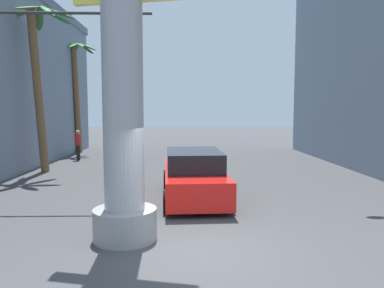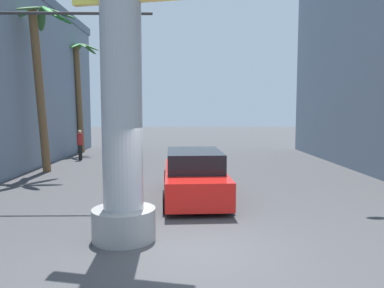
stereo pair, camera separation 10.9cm
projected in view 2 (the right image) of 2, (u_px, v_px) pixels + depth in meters
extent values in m
plane|color=#424244|center=(190.00, 172.00, 17.47)|extent=(93.05, 93.05, 0.00)
cylinder|color=#9E9EA3|center=(121.00, 40.00, 7.97)|extent=(0.88, 0.88, 8.76)
cylinder|color=gray|center=(124.00, 224.00, 8.34)|extent=(1.41, 1.41, 0.70)
cylinder|color=#333333|center=(65.00, 13.00, 11.98)|extent=(5.59, 0.10, 0.10)
cube|color=black|center=(127.00, 28.00, 12.05)|extent=(0.24, 0.24, 0.70)
sphere|color=red|center=(126.00, 20.00, 11.90)|extent=(0.14, 0.14, 0.14)
sphere|color=yellow|center=(126.00, 27.00, 11.92)|extent=(0.14, 0.14, 0.14)
sphere|color=green|center=(126.00, 34.00, 11.94)|extent=(0.14, 0.14, 0.14)
cylinder|color=black|center=(167.00, 179.00, 13.99)|extent=(0.25, 0.65, 0.64)
cylinder|color=black|center=(214.00, 178.00, 14.10)|extent=(0.25, 0.65, 0.64)
cylinder|color=black|center=(167.00, 202.00, 10.49)|extent=(0.25, 0.65, 0.64)
cylinder|color=black|center=(229.00, 201.00, 10.60)|extent=(0.25, 0.65, 0.64)
cube|color=red|center=(194.00, 181.00, 12.27)|extent=(2.11, 5.11, 0.80)
cube|color=black|center=(194.00, 160.00, 12.21)|extent=(1.85, 2.84, 0.60)
cylinder|color=brown|center=(79.00, 100.00, 24.97)|extent=(0.46, 0.87, 7.15)
ellipsoid|color=#2A612D|center=(90.00, 47.00, 24.61)|extent=(1.18, 0.40, 0.56)
ellipsoid|color=#316D2D|center=(89.00, 49.00, 25.08)|extent=(1.01, 1.08, 0.68)
ellipsoid|color=#31732D|center=(78.00, 48.00, 25.11)|extent=(0.97, 1.16, 0.56)
ellipsoid|color=#22662D|center=(72.00, 48.00, 24.65)|extent=(1.12, 0.42, 0.71)
ellipsoid|color=#25722D|center=(75.00, 46.00, 24.05)|extent=(0.76, 1.22, 0.57)
ellipsoid|color=#2C5D2D|center=(83.00, 45.00, 24.08)|extent=(0.87, 1.22, 0.49)
cylinder|color=brown|center=(40.00, 93.00, 16.95)|extent=(0.57, 0.90, 7.31)
ellipsoid|color=#27602D|center=(60.00, 13.00, 16.48)|extent=(1.55, 0.48, 0.63)
ellipsoid|color=#20742D|center=(58.00, 16.00, 17.18)|extent=(1.19, 1.47, 0.54)
ellipsoid|color=#2C612D|center=(41.00, 19.00, 17.26)|extent=(0.90, 1.44, 0.91)
ellipsoid|color=#31752D|center=(24.00, 14.00, 16.52)|extent=(1.51, 0.37, 0.70)
ellipsoid|color=#315C2D|center=(29.00, 8.00, 15.79)|extent=(0.85, 1.58, 0.56)
ellipsoid|color=#22782D|center=(49.00, 11.00, 15.95)|extent=(1.23, 1.35, 0.78)
cylinder|color=black|center=(81.00, 152.00, 21.63)|extent=(0.14, 0.14, 0.87)
cylinder|color=black|center=(80.00, 153.00, 21.44)|extent=(0.14, 0.14, 0.87)
cylinder|color=#B22626|center=(80.00, 139.00, 21.47)|extent=(0.37, 0.37, 0.64)
sphere|color=tan|center=(80.00, 132.00, 21.43)|extent=(0.22, 0.22, 0.22)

